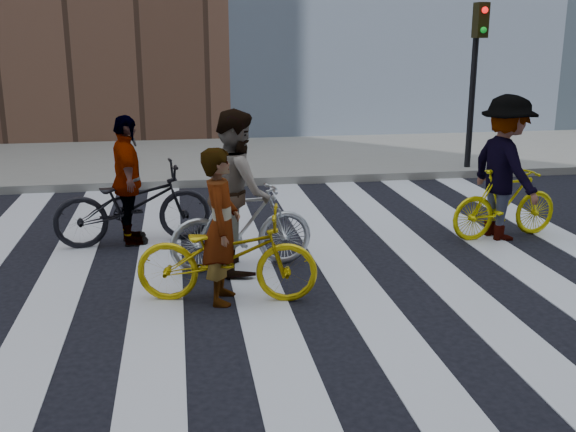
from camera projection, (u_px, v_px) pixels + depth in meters
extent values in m
plane|color=black|center=(302.00, 279.00, 7.83)|extent=(100.00, 100.00, 0.00)
cube|color=gray|center=(241.00, 158.00, 14.95)|extent=(100.00, 5.00, 0.15)
cube|color=silver|center=(56.00, 293.00, 7.40)|extent=(0.55, 10.00, 0.01)
cube|color=silver|center=(158.00, 287.00, 7.57)|extent=(0.55, 10.00, 0.01)
cube|color=silver|center=(255.00, 281.00, 7.74)|extent=(0.55, 10.00, 0.01)
cube|color=silver|center=(348.00, 276.00, 7.92)|extent=(0.55, 10.00, 0.01)
cube|color=silver|center=(437.00, 271.00, 8.09)|extent=(0.55, 10.00, 0.01)
cube|color=silver|center=(522.00, 266.00, 8.26)|extent=(0.55, 10.00, 0.01)
cylinder|color=black|center=(472.00, 94.00, 13.24)|extent=(0.12, 0.12, 3.20)
cube|color=black|center=(481.00, 20.00, 12.73)|extent=(0.22, 0.28, 0.65)
sphere|color=red|center=(485.00, 10.00, 12.54)|extent=(0.12, 0.12, 0.12)
sphere|color=#0CCC26|center=(483.00, 30.00, 12.64)|extent=(0.12, 0.12, 0.12)
imported|color=#C4A60A|center=(227.00, 256.00, 7.08)|extent=(2.00, 1.00, 1.00)
imported|color=#ACB1B6|center=(242.00, 227.00, 8.05)|extent=(1.80, 0.74, 1.05)
imported|color=#D1C60B|center=(505.00, 203.00, 9.29)|extent=(1.69, 0.71, 0.98)
imported|color=black|center=(133.00, 204.00, 9.02)|extent=(2.17, 1.04, 1.09)
imported|color=slate|center=(221.00, 226.00, 6.98)|extent=(0.50, 0.66, 1.65)
imported|color=slate|center=(237.00, 191.00, 7.93)|extent=(0.86, 1.03, 1.93)
imported|color=slate|center=(505.00, 168.00, 9.15)|extent=(0.92, 1.38, 1.98)
imported|color=slate|center=(128.00, 181.00, 8.93)|extent=(0.58, 1.07, 1.74)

